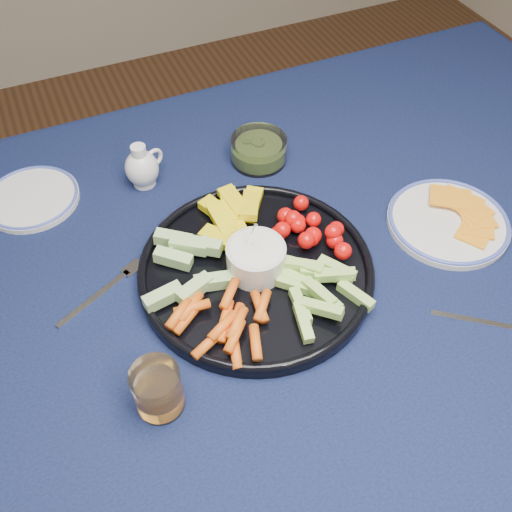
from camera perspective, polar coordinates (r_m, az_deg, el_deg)
name	(u,v)px	position (r m, az deg, el deg)	size (l,w,h in m)	color
dining_table	(285,289)	(1.04, 2.89, -3.36)	(1.67, 1.07, 0.75)	#482F18
crudite_platter	(254,267)	(0.93, -0.17, -1.12)	(0.39, 0.39, 0.12)	black
creamer_pitcher	(142,168)	(1.10, -11.30, 8.67)	(0.08, 0.06, 0.09)	white
pickle_bowl	(259,151)	(1.14, 0.27, 10.48)	(0.11, 0.11, 0.05)	white
cheese_plate	(449,220)	(1.07, 18.70, 3.40)	(0.22, 0.22, 0.03)	silver
juice_tumbler	(158,391)	(0.81, -9.76, -13.17)	(0.07, 0.07, 0.08)	white
fork_left	(108,287)	(0.96, -14.55, -3.07)	(0.16, 0.09, 0.00)	white
fork_right	(492,324)	(0.96, 22.53, -6.30)	(0.14, 0.11, 0.00)	white
side_plate_extra	(32,198)	(1.14, -21.52, 5.43)	(0.17, 0.17, 0.01)	silver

